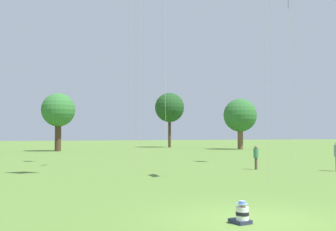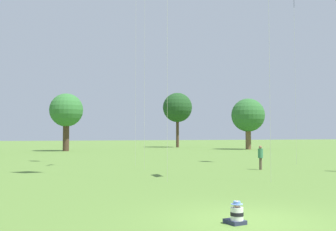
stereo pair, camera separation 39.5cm
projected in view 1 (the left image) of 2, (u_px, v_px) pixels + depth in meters
The scene contains 6 objects.
ground_plane at pixel (253, 220), 10.16m from camera, with size 300.00×300.00×0.00m, color #567A33.
seated_toddler at pixel (242, 214), 9.74m from camera, with size 0.45×0.54×0.58m.
person_standing_2 at pixel (256, 155), 25.09m from camera, with size 0.35×0.35×1.52m.
distant_tree_0 at pixel (170, 108), 70.58m from camera, with size 5.28×5.28×9.79m.
distant_tree_1 at pixel (58, 111), 53.61m from camera, with size 4.57×4.57×7.93m.
distant_tree_3 at pixel (240, 116), 60.73m from camera, with size 5.12×5.12×7.84m.
Camera 1 is at (-5.91, -8.69, 2.20)m, focal length 42.00 mm.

